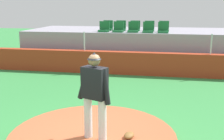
{
  "coord_description": "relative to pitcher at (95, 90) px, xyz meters",
  "views": [
    {
      "loc": [
        1.43,
        -5.42,
        2.94
      ],
      "look_at": [
        0.0,
        2.31,
        1.15
      ],
      "focal_mm": 45.0,
      "sensor_mm": 36.0,
      "label": 1
    }
  ],
  "objects": [
    {
      "name": "stadium_chair_2",
      "position": [
        -0.12,
        8.01,
        0.59
      ],
      "size": [
        0.48,
        0.44,
        0.5
      ],
      "rotation": [
        0.0,
        0.0,
        3.14
      ],
      "color": "#1A6130",
      "rests_on": "bleacher_platform"
    },
    {
      "name": "stadium_chair_1",
      "position": [
        -0.82,
        7.99,
        0.59
      ],
      "size": [
        0.48,
        0.44,
        0.5
      ],
      "rotation": [
        0.0,
        0.0,
        3.14
      ],
      "color": "#1A6130",
      "rests_on": "bleacher_platform"
    },
    {
      "name": "stadium_chair_8",
      "position": [
        0.59,
        8.89,
        0.59
      ],
      "size": [
        0.48,
        0.44,
        0.5
      ],
      "rotation": [
        0.0,
        0.0,
        3.14
      ],
      "color": "#1A6130",
      "rests_on": "bleacher_platform"
    },
    {
      "name": "stadium_chair_7",
      "position": [
        -0.12,
        8.9,
        0.59
      ],
      "size": [
        0.48,
        0.44,
        0.5
      ],
      "rotation": [
        0.0,
        0.0,
        3.14
      ],
      "color": "#1A6130",
      "rests_on": "bleacher_platform"
    },
    {
      "name": "pitcher",
      "position": [
        0.0,
        0.0,
        0.0
      ],
      "size": [
        0.78,
        0.43,
        1.82
      ],
      "rotation": [
        0.0,
        0.0,
        -0.37
      ],
      "color": "silver",
      "rests_on": "pitchers_mound"
    },
    {
      "name": "stadium_chair_5",
      "position": [
        -1.51,
        8.91,
        0.59
      ],
      "size": [
        0.48,
        0.44,
        0.5
      ],
      "rotation": [
        0.0,
        0.0,
        3.14
      ],
      "color": "#1A6130",
      "rests_on": "bleacher_platform"
    },
    {
      "name": "stadium_chair_0",
      "position": [
        -1.51,
        8.0,
        0.59
      ],
      "size": [
        0.48,
        0.44,
        0.5
      ],
      "rotation": [
        0.0,
        0.0,
        3.14
      ],
      "color": "#1A6130",
      "rests_on": "bleacher_platform"
    },
    {
      "name": "brick_barrier",
      "position": [
        -0.11,
        6.8,
        -0.81
      ],
      "size": [
        12.58,
        0.4,
        1.0
      ],
      "primitive_type": "cube",
      "color": "#A5351C",
      "rests_on": "ground_plane"
    },
    {
      "name": "fielding_glove",
      "position": [
        0.68,
        0.17,
        -1.0
      ],
      "size": [
        0.26,
        0.34,
        0.11
      ],
      "primitive_type": "ellipsoid",
      "rotation": [
        0.0,
        0.0,
        4.49
      ],
      "color": "brown",
      "rests_on": "pitchers_mound"
    },
    {
      "name": "stadium_chair_6",
      "position": [
        -0.84,
        8.89,
        0.59
      ],
      "size": [
        0.48,
        0.44,
        0.5
      ],
      "rotation": [
        0.0,
        0.0,
        3.14
      ],
      "color": "#1A6130",
      "rests_on": "bleacher_platform"
    },
    {
      "name": "pitchers_mound",
      "position": [
        -0.11,
        0.19,
        -1.18
      ],
      "size": [
        3.61,
        3.61,
        0.25
      ],
      "primitive_type": "cylinder",
      "color": "#AB5634",
      "rests_on": "ground_plane"
    },
    {
      "name": "bleacher_platform",
      "position": [
        -0.11,
        9.55,
        -0.43
      ],
      "size": [
        11.08,
        4.17,
        1.74
      ],
      "primitive_type": "cube",
      "color": "#938F9D",
      "rests_on": "ground_plane"
    },
    {
      "name": "stadium_chair_3",
      "position": [
        0.58,
        7.97,
        0.59
      ],
      "size": [
        0.48,
        0.44,
        0.5
      ],
      "rotation": [
        0.0,
        0.0,
        3.14
      ],
      "color": "#1A6130",
      "rests_on": "bleacher_platform"
    },
    {
      "name": "stadium_chair_9",
      "position": [
        1.31,
        8.91,
        0.59
      ],
      "size": [
        0.48,
        0.44,
        0.5
      ],
      "rotation": [
        0.0,
        0.0,
        3.14
      ],
      "color": "#1A6130",
      "rests_on": "bleacher_platform"
    },
    {
      "name": "fence_post_right",
      "position": [
        3.25,
        6.8,
        0.11
      ],
      "size": [
        0.06,
        0.06,
        0.85
      ],
      "primitive_type": "cylinder",
      "color": "silver",
      "rests_on": "brick_barrier"
    },
    {
      "name": "stadium_chair_4",
      "position": [
        1.27,
        7.97,
        0.59
      ],
      "size": [
        0.48,
        0.44,
        0.5
      ],
      "rotation": [
        0.0,
        0.0,
        3.14
      ],
      "color": "#1A6130",
      "rests_on": "bleacher_platform"
    },
    {
      "name": "fence_post_left",
      "position": [
        -2.16,
        6.8,
        0.11
      ],
      "size": [
        0.06,
        0.06,
        0.85
      ],
      "primitive_type": "cylinder",
      "color": "silver",
      "rests_on": "brick_barrier"
    }
  ]
}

